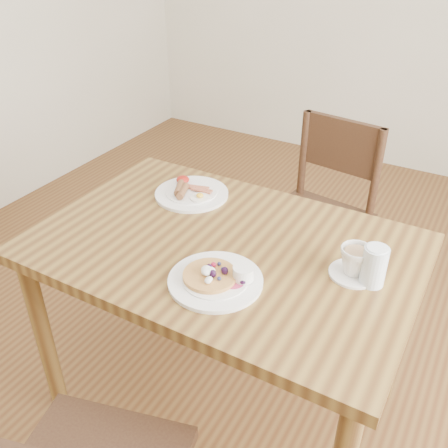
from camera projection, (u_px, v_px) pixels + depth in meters
name	position (u px, v px, depth m)	size (l,w,h in m)	color
ground	(224.00, 398.00, 1.98)	(5.00, 5.00, 0.00)	#573218
dining_table	(224.00, 268.00, 1.63)	(1.20, 0.80, 0.75)	brown
chair_far	(321.00, 209.00, 2.26)	(0.47, 0.47, 0.88)	#3B2715
pancake_plate	(217.00, 278.00, 1.40)	(0.27, 0.27, 0.06)	white
breakfast_plate	(191.00, 192.00, 1.84)	(0.27, 0.27, 0.04)	white
teacup_saucer	(355.00, 263.00, 1.42)	(0.14, 0.14, 0.09)	white
water_glass	(374.00, 266.00, 1.38)	(0.07, 0.07, 0.12)	silver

